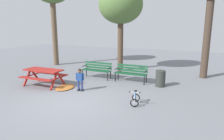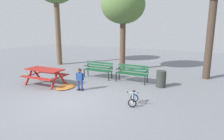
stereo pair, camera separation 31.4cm
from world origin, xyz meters
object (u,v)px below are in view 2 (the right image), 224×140
picnic_table (45,72)px  child_standing (80,78)px  kids_bicycle (133,99)px  trash_bin (161,79)px  park_bench_left (132,72)px  park_bench_far_left (98,69)px

picnic_table → child_standing: size_ratio=1.87×
child_standing → kids_bicycle: size_ratio=1.60×
picnic_table → trash_bin: bearing=22.4°
child_standing → trash_bin: (3.02, 2.05, -0.19)m
child_standing → kids_bicycle: (2.63, -0.51, -0.36)m
park_bench_left → trash_bin: bearing=-7.3°
child_standing → kids_bicycle: 2.70m
picnic_table → park_bench_far_left: bearing=53.8°
park_bench_left → child_standing: size_ratio=1.65×
trash_bin → picnic_table: bearing=-157.6°
kids_bicycle → trash_bin: trash_bin is taller
park_bench_left → kids_bicycle: bearing=-68.3°
child_standing → park_bench_far_left: bearing=99.4°
park_bench_far_left → picnic_table: bearing=-126.2°
park_bench_far_left → trash_bin: size_ratio=2.15×
kids_bicycle → child_standing: bearing=169.1°
picnic_table → park_bench_left: park_bench_left is taller
park_bench_far_left → child_standing: 2.24m
picnic_table → kids_bicycle: bearing=-6.1°
park_bench_left → kids_bicycle: park_bench_left is taller
park_bench_far_left → trash_bin: (3.38, -0.16, -0.14)m
park_bench_left → child_standing: (-1.54, -2.24, 0.05)m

